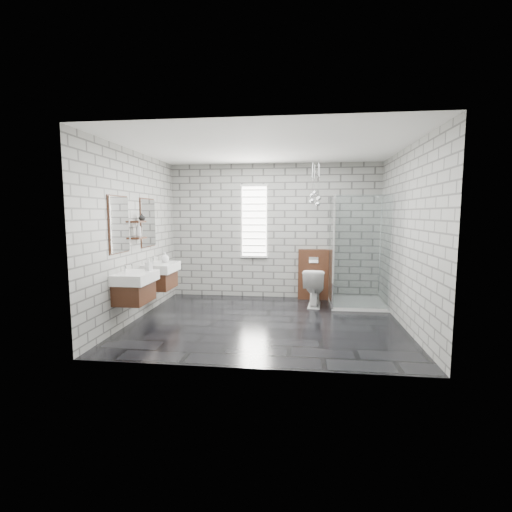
% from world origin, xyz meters
% --- Properties ---
extents(floor, '(4.20, 3.60, 0.02)m').
position_xyz_m(floor, '(0.00, 0.00, -0.01)').
color(floor, black).
rests_on(floor, ground).
extents(ceiling, '(4.20, 3.60, 0.02)m').
position_xyz_m(ceiling, '(0.00, 0.00, 2.71)').
color(ceiling, white).
rests_on(ceiling, wall_back).
extents(wall_back, '(4.20, 0.02, 2.70)m').
position_xyz_m(wall_back, '(0.00, 1.81, 1.35)').
color(wall_back, '#9B9B96').
rests_on(wall_back, floor).
extents(wall_front, '(4.20, 0.02, 2.70)m').
position_xyz_m(wall_front, '(0.00, -1.81, 1.35)').
color(wall_front, '#9B9B96').
rests_on(wall_front, floor).
extents(wall_left, '(0.02, 3.60, 2.70)m').
position_xyz_m(wall_left, '(-2.11, 0.00, 1.35)').
color(wall_left, '#9B9B96').
rests_on(wall_left, floor).
extents(wall_right, '(0.02, 3.60, 2.70)m').
position_xyz_m(wall_right, '(2.11, 0.00, 1.35)').
color(wall_right, '#9B9B96').
rests_on(wall_right, floor).
extents(vanity_left, '(0.47, 0.70, 1.57)m').
position_xyz_m(vanity_left, '(-1.91, -0.59, 0.76)').
color(vanity_left, '#482616').
rests_on(vanity_left, wall_left).
extents(vanity_right, '(0.47, 0.70, 1.57)m').
position_xyz_m(vanity_right, '(-1.91, 0.45, 0.76)').
color(vanity_right, '#482616').
rests_on(vanity_right, wall_left).
extents(shelf_lower, '(0.14, 0.30, 0.03)m').
position_xyz_m(shelf_lower, '(-2.03, -0.05, 1.32)').
color(shelf_lower, '#482616').
rests_on(shelf_lower, wall_left).
extents(shelf_upper, '(0.14, 0.30, 0.03)m').
position_xyz_m(shelf_upper, '(-2.03, -0.05, 1.58)').
color(shelf_upper, '#482616').
rests_on(shelf_upper, wall_left).
extents(window, '(0.56, 0.05, 1.48)m').
position_xyz_m(window, '(-0.40, 1.78, 1.55)').
color(window, white).
rests_on(window, wall_back).
extents(cistern_panel, '(0.60, 0.20, 1.00)m').
position_xyz_m(cistern_panel, '(0.80, 1.70, 0.50)').
color(cistern_panel, '#482616').
rests_on(cistern_panel, floor).
extents(flush_plate, '(0.18, 0.01, 0.12)m').
position_xyz_m(flush_plate, '(0.80, 1.60, 0.80)').
color(flush_plate, silver).
rests_on(flush_plate, cistern_panel).
extents(shower_enclosure, '(1.00, 1.00, 2.03)m').
position_xyz_m(shower_enclosure, '(1.50, 1.18, 0.50)').
color(shower_enclosure, white).
rests_on(shower_enclosure, floor).
extents(pendant_cluster, '(0.22, 0.22, 0.86)m').
position_xyz_m(pendant_cluster, '(0.80, 1.37, 2.01)').
color(pendant_cluster, silver).
rests_on(pendant_cluster, ceiling).
extents(toilet, '(0.45, 0.72, 0.70)m').
position_xyz_m(toilet, '(0.80, 1.13, 0.35)').
color(toilet, white).
rests_on(toilet, floor).
extents(soap_bottle_a, '(0.11, 0.11, 0.19)m').
position_xyz_m(soap_bottle_a, '(-1.74, -0.38, 0.94)').
color(soap_bottle_a, '#B2B2B2').
rests_on(soap_bottle_a, vanity_left).
extents(soap_bottle_b, '(0.16, 0.16, 0.18)m').
position_xyz_m(soap_bottle_b, '(-1.85, 0.58, 0.94)').
color(soap_bottle_b, '#B2B2B2').
rests_on(soap_bottle_b, vanity_right).
extents(soap_bottle_c, '(0.12, 0.12, 0.24)m').
position_xyz_m(soap_bottle_c, '(-2.02, -0.08, 1.45)').
color(soap_bottle_c, '#B2B2B2').
rests_on(soap_bottle_c, shelf_lower).
extents(vase, '(0.13, 0.13, 0.11)m').
position_xyz_m(vase, '(-2.02, 0.06, 1.65)').
color(vase, '#B2B2B2').
rests_on(vase, shelf_upper).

